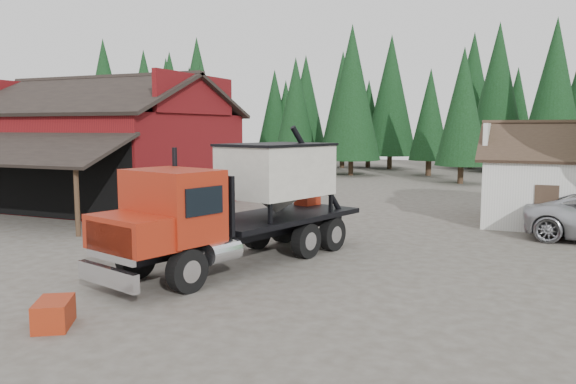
% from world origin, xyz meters
% --- Properties ---
extents(ground, '(120.00, 120.00, 0.00)m').
position_xyz_m(ground, '(0.00, 0.00, 0.00)').
color(ground, '#474238').
rests_on(ground, ground).
extents(red_barn, '(12.80, 13.63, 7.18)m').
position_xyz_m(red_barn, '(-11.00, 9.90, 2.69)').
color(red_barn, maroon).
rests_on(red_barn, ground).
extents(conifer_backdrop, '(76.00, 16.00, 16.00)m').
position_xyz_m(conifer_backdrop, '(0.00, 42.00, 0.00)').
color(conifer_backdrop, black).
rests_on(conifer_backdrop, ground).
extents(near_pine_a, '(4.40, 4.40, 11.40)m').
position_xyz_m(near_pine_a, '(-22.00, 28.00, 6.39)').
color(near_pine_a, '#382619').
rests_on(near_pine_a, ground).
extents(near_pine_b, '(3.96, 3.96, 10.40)m').
position_xyz_m(near_pine_b, '(6.00, 30.00, 5.89)').
color(near_pine_b, '#382619').
rests_on(near_pine_b, ground).
extents(near_pine_d, '(5.28, 5.28, 13.40)m').
position_xyz_m(near_pine_d, '(-4.00, 34.00, 7.39)').
color(near_pine_d, '#382619').
rests_on(near_pine_d, ground).
extents(feed_truck, '(5.20, 10.04, 4.38)m').
position_xyz_m(feed_truck, '(2.51, 0.72, 2.05)').
color(feed_truck, black).
rests_on(feed_truck, ground).
extents(equip_box, '(1.18, 1.30, 0.60)m').
position_xyz_m(equip_box, '(1.44, -6.00, 0.30)').
color(equip_box, maroon).
rests_on(equip_box, ground).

